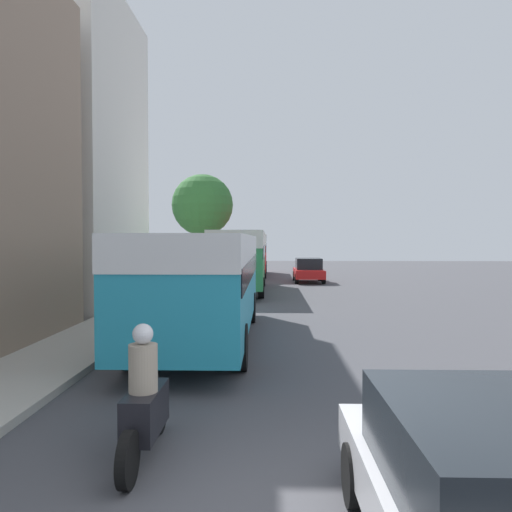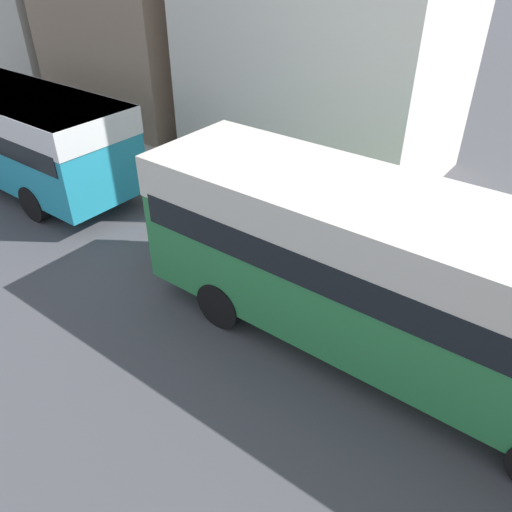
% 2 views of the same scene
% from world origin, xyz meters
% --- Properties ---
extents(bus_following, '(2.60, 9.60, 3.20)m').
position_xyz_m(bus_following, '(-1.79, 21.82, 2.07)').
color(bus_following, '#2D8447').
rests_on(bus_following, ground_plane).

